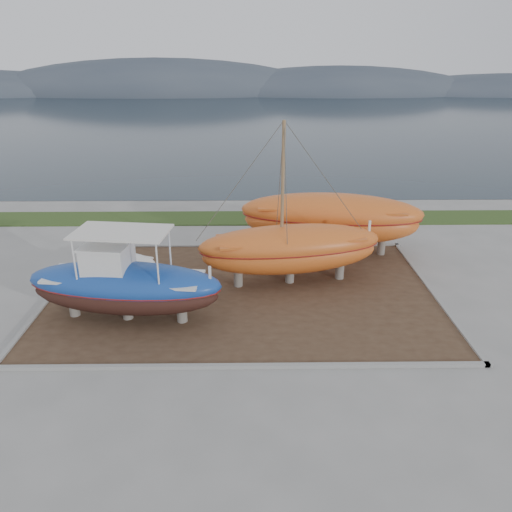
{
  "coord_description": "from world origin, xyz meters",
  "views": [
    {
      "loc": [
        0.34,
        -17.51,
        10.86
      ],
      "look_at": [
        0.61,
        4.0,
        1.95
      ],
      "focal_mm": 35.0,
      "sensor_mm": 36.0,
      "label": 1
    }
  ],
  "objects_px": {
    "blue_caique": "(124,276)",
    "orange_sailboat": "(292,206)",
    "white_dinghy": "(124,264)",
    "orange_bare_hull": "(330,224)"
  },
  "relations": [
    {
      "from": "blue_caique",
      "to": "orange_sailboat",
      "type": "distance_m",
      "value": 8.36
    },
    {
      "from": "white_dinghy",
      "to": "orange_sailboat",
      "type": "distance_m",
      "value": 9.23
    },
    {
      "from": "white_dinghy",
      "to": "orange_sailboat",
      "type": "relative_size",
      "value": 0.42
    },
    {
      "from": "blue_caique",
      "to": "orange_sailboat",
      "type": "xyz_separation_m",
      "value": [
        7.3,
        3.58,
        1.96
      ]
    },
    {
      "from": "white_dinghy",
      "to": "orange_bare_hull",
      "type": "xyz_separation_m",
      "value": [
        11.09,
        2.98,
        1.1
      ]
    },
    {
      "from": "orange_sailboat",
      "to": "blue_caique",
      "type": "bearing_deg",
      "value": -163.06
    },
    {
      "from": "blue_caique",
      "to": "white_dinghy",
      "type": "height_order",
      "value": "blue_caique"
    },
    {
      "from": "blue_caique",
      "to": "orange_sailboat",
      "type": "bearing_deg",
      "value": 33.14
    },
    {
      "from": "orange_bare_hull",
      "to": "blue_caique",
      "type": "bearing_deg",
      "value": -134.65
    },
    {
      "from": "blue_caique",
      "to": "orange_bare_hull",
      "type": "relative_size",
      "value": 0.82
    }
  ]
}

